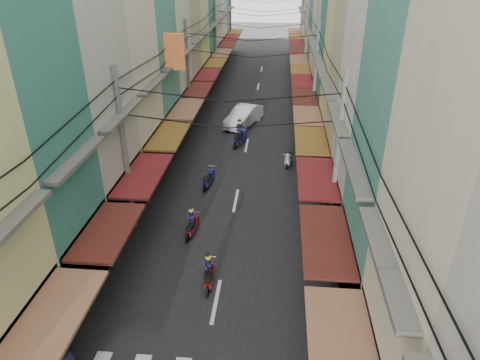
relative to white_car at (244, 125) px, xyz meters
The scene contains 12 objects.
ground 18.26m from the white_car, 88.20° to the right, with size 160.00×160.00×0.00m, color #61615D.
road 1.84m from the white_car, 71.78° to the left, with size 10.00×80.00×0.02m, color black.
sidewalk_left 6.18m from the white_car, 163.59° to the left, with size 3.00×80.00×0.06m, color slate.
sidewalk_right 7.29m from the white_car, 13.86° to the left, with size 3.00×80.00×0.06m, color slate.
building_row_right 12.80m from the white_car, 12.03° to the right, with size 7.80×68.98×22.59m.
utility_poles 7.37m from the white_car, 79.95° to the right, with size 10.20×66.13×8.20m.
white_car is the anchor object (origin of this frame).
bicycle 17.02m from the white_car, 69.09° to the right, with size 0.60×1.60×1.10m, color black.
moving_scooters 10.78m from the white_car, 89.65° to the right, with size 5.21×16.82×2.01m.
parked_scooters 22.56m from the white_car, 80.19° to the right, with size 13.18×13.41×0.99m.
pedestrians 14.51m from the white_car, 103.18° to the right, with size 13.07×22.98×2.24m.
traffic_sign 19.13m from the white_car, 70.52° to the right, with size 0.10×0.66×3.01m.
Camera 1 is at (2.12, -14.75, 12.25)m, focal length 32.00 mm.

